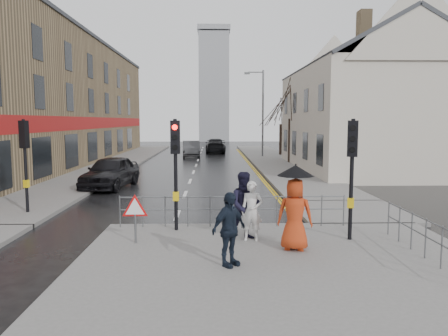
{
  "coord_description": "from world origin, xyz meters",
  "views": [
    {
      "loc": [
        1.34,
        -12.97,
        3.49
      ],
      "look_at": [
        1.77,
        4.16,
        1.62
      ],
      "focal_mm": 35.0,
      "sensor_mm": 36.0,
      "label": 1
    }
  ],
  "objects": [
    {
      "name": "right_pavement",
      "position": [
        6.5,
        25.0,
        0.07
      ],
      "size": [
        4.0,
        40.0,
        0.14
      ],
      "primitive_type": "cube",
      "color": "#605E5B",
      "rests_on": "ground"
    },
    {
      "name": "pedestrian_with_umbrella",
      "position": [
        3.45,
        -1.95,
        1.31
      ],
      "size": [
        1.04,
        0.96,
        2.22
      ],
      "color": "#AE3414",
      "rests_on": "near_pavement"
    },
    {
      "name": "building_right_cream",
      "position": [
        12.0,
        18.0,
        4.78
      ],
      "size": [
        9.0,
        16.4,
        10.1
      ],
      "color": "beige",
      "rests_on": "ground"
    },
    {
      "name": "car_mid",
      "position": [
        -0.78,
        29.19,
        0.76
      ],
      "size": [
        1.92,
        4.73,
        1.53
      ],
      "primitive_type": "imported",
      "rotation": [
        0.0,
        0.0,
        0.07
      ],
      "color": "#3E4043",
      "rests_on": "ground"
    },
    {
      "name": "guard_railing_side",
      "position": [
        6.5,
        -2.75,
        0.84
      ],
      "size": [
        0.04,
        4.54,
        1.0
      ],
      "color": "#595B5E",
      "rests_on": "near_pavement"
    },
    {
      "name": "pedestrian_d",
      "position": [
        1.7,
        -3.18,
        1.0
      ],
      "size": [
        1.03,
        1.0,
        1.73
      ],
      "primitive_type": "imported",
      "rotation": [
        0.0,
        0.0,
        0.75
      ],
      "color": "black",
      "rests_on": "near_pavement"
    },
    {
      "name": "pavement_bridge_right",
      "position": [
        6.5,
        3.0,
        0.07
      ],
      "size": [
        4.0,
        4.2,
        0.14
      ],
      "primitive_type": "cube",
      "color": "#605E5B",
      "rests_on": "ground"
    },
    {
      "name": "near_pavement",
      "position": [
        3.0,
        -3.5,
        0.07
      ],
      "size": [
        10.0,
        9.0,
        0.14
      ],
      "primitive_type": "cube",
      "color": "#605E5B",
      "rests_on": "ground"
    },
    {
      "name": "car_parked",
      "position": [
        -4.0,
        9.68,
        0.83
      ],
      "size": [
        2.58,
        5.06,
        1.65
      ],
      "primitive_type": "imported",
      "rotation": [
        0.0,
        0.0,
        -0.13
      ],
      "color": "black",
      "rests_on": "ground"
    },
    {
      "name": "guard_railing_front",
      "position": [
        1.95,
        0.6,
        0.86
      ],
      "size": [
        7.14,
        0.04,
        1.0
      ],
      "color": "#595B5E",
      "rests_on": "near_pavement"
    },
    {
      "name": "building_left_terrace",
      "position": [
        -12.0,
        22.0,
        5.0
      ],
      "size": [
        8.0,
        42.0,
        10.0
      ],
      "primitive_type": "cube",
      "color": "#8A724F",
      "rests_on": "ground"
    },
    {
      "name": "pedestrian_b",
      "position": [
        2.25,
        -0.86,
        1.1
      ],
      "size": [
        1.02,
        0.85,
        1.91
      ],
      "primitive_type": "imported",
      "rotation": [
        0.0,
        0.0,
        0.14
      ],
      "color": "black",
      "rests_on": "near_pavement"
    },
    {
      "name": "pedestrian_a",
      "position": [
        2.41,
        -1.04,
        0.98
      ],
      "size": [
        0.67,
        0.51,
        1.68
      ],
      "primitive_type": "imported",
      "rotation": [
        0.0,
        0.0,
        -0.18
      ],
      "color": "silver",
      "rests_on": "near_pavement"
    },
    {
      "name": "church_tower",
      "position": [
        1.5,
        62.0,
        9.0
      ],
      "size": [
        5.0,
        5.0,
        18.0
      ],
      "primitive_type": "cube",
      "color": "gray",
      "rests_on": "ground"
    },
    {
      "name": "car_far",
      "position": [
        1.58,
        34.43,
        0.77
      ],
      "size": [
        2.21,
        5.32,
        1.54
      ],
      "primitive_type": "imported",
      "rotation": [
        0.0,
        0.0,
        3.15
      ],
      "color": "black",
      "rests_on": "ground"
    },
    {
      "name": "street_lamp",
      "position": [
        5.82,
        28.0,
        4.71
      ],
      "size": [
        1.83,
        0.25,
        8.0
      ],
      "color": "#595B5E",
      "rests_on": "right_pavement"
    },
    {
      "name": "ground",
      "position": [
        0.0,
        0.0,
        0.0
      ],
      "size": [
        120.0,
        120.0,
        0.0
      ],
      "primitive_type": "plane",
      "color": "black",
      "rests_on": "ground"
    },
    {
      "name": "tree_near",
      "position": [
        7.5,
        22.0,
        5.14
      ],
      "size": [
        2.4,
        2.4,
        6.58
      ],
      "color": "#2F211A",
      "rests_on": "right_pavement"
    },
    {
      "name": "tree_far",
      "position": [
        8.0,
        30.0,
        4.42
      ],
      "size": [
        2.4,
        2.4,
        5.64
      ],
      "color": "#2F211A",
      "rests_on": "right_pavement"
    },
    {
      "name": "traffic_signal_far_left",
      "position": [
        -5.5,
        3.0,
        2.46
      ],
      "size": [
        0.34,
        0.33,
        3.4
      ],
      "color": "black",
      "rests_on": "left_pavement"
    },
    {
      "name": "traffic_signal_near_right",
      "position": [
        5.2,
        -1.0,
        2.46
      ],
      "size": [
        0.34,
        0.33,
        3.4
      ],
      "color": "black",
      "rests_on": "near_pavement"
    },
    {
      "name": "warning_sign",
      "position": [
        -0.8,
        -1.21,
        1.04
      ],
      "size": [
        0.8,
        0.07,
        1.35
      ],
      "color": "#595B5E",
      "rests_on": "near_pavement"
    },
    {
      "name": "traffic_signal_near_left",
      "position": [
        0.2,
        0.2,
        2.46
      ],
      "size": [
        0.28,
        0.27,
        3.4
      ],
      "color": "black",
      "rests_on": "near_pavement"
    },
    {
      "name": "left_pavement",
      "position": [
        -6.5,
        23.0,
        0.07
      ],
      "size": [
        4.0,
        44.0,
        0.14
      ],
      "primitive_type": "cube",
      "color": "#605E5B",
      "rests_on": "ground"
    }
  ]
}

